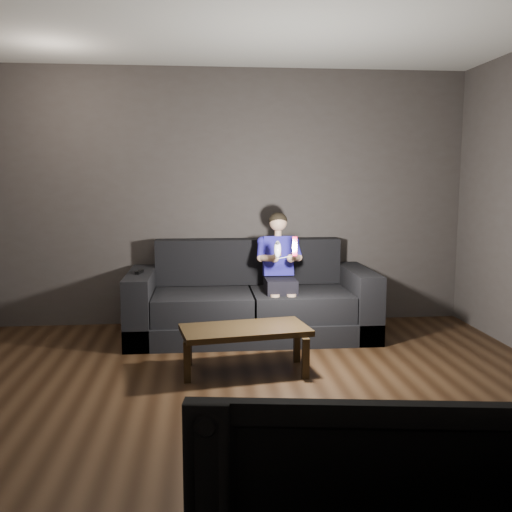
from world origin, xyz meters
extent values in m
plane|color=black|center=(0.00, 0.00, 0.00)|extent=(5.00, 5.00, 0.00)
cube|color=#3E3836|center=(0.00, 2.50, 1.35)|extent=(5.00, 0.04, 2.70)
cube|color=#3E3836|center=(0.00, -2.50, 1.35)|extent=(5.00, 0.04, 2.70)
cube|color=black|center=(0.14, 1.91, 0.10)|extent=(2.40, 1.04, 0.21)
cube|color=black|center=(-0.34, 1.80, 0.33)|extent=(0.94, 0.73, 0.25)
cube|color=black|center=(0.62, 1.80, 0.33)|extent=(0.94, 0.73, 0.25)
cube|color=black|center=(0.14, 2.31, 0.69)|extent=(1.92, 0.24, 0.47)
cube|color=black|center=(-0.94, 1.91, 0.33)|extent=(0.24, 1.04, 0.65)
cube|color=black|center=(1.22, 1.91, 0.33)|extent=(0.24, 1.04, 0.65)
cube|color=black|center=(0.41, 1.78, 0.53)|extent=(0.29, 0.37, 0.14)
cube|color=navy|center=(0.41, 1.98, 0.79)|extent=(0.29, 0.21, 0.41)
cube|color=yellow|center=(0.41, 1.90, 0.85)|extent=(0.09, 0.09, 0.10)
cube|color=red|center=(0.41, 1.89, 0.85)|extent=(0.06, 0.06, 0.06)
cylinder|color=#D9A684|center=(0.41, 1.98, 1.01)|extent=(0.07, 0.07, 0.06)
sphere|color=#D9A684|center=(0.41, 1.98, 1.12)|extent=(0.18, 0.18, 0.18)
ellipsoid|color=black|center=(0.41, 1.99, 1.14)|extent=(0.18, 0.18, 0.16)
cylinder|color=navy|center=(0.23, 1.92, 0.86)|extent=(0.08, 0.22, 0.19)
cylinder|color=navy|center=(0.59, 1.92, 0.86)|extent=(0.08, 0.22, 0.19)
cylinder|color=#D9A684|center=(0.28, 1.76, 0.82)|extent=(0.14, 0.23, 0.10)
cylinder|color=#D9A684|center=(0.55, 1.76, 0.82)|extent=(0.14, 0.23, 0.10)
sphere|color=#D9A684|center=(0.34, 1.67, 0.81)|extent=(0.08, 0.08, 0.08)
sphere|color=#D9A684|center=(0.49, 1.67, 0.81)|extent=(0.08, 0.08, 0.08)
cylinder|color=#D9A684|center=(0.33, 1.59, 0.31)|extent=(0.09, 0.09, 0.33)
cylinder|color=#D9A684|center=(0.49, 1.59, 0.31)|extent=(0.09, 0.09, 0.33)
cube|color=red|center=(0.49, 1.46, 0.94)|extent=(0.05, 0.07, 0.18)
cube|color=#6B0C00|center=(0.49, 1.44, 1.00)|extent=(0.03, 0.01, 0.03)
cylinder|color=silver|center=(0.49, 1.44, 0.93)|extent=(0.02, 0.01, 0.02)
ellipsoid|color=silver|center=(0.34, 1.46, 0.92)|extent=(0.08, 0.11, 0.17)
cylinder|color=black|center=(0.34, 1.43, 0.98)|extent=(0.03, 0.01, 0.03)
cube|color=black|center=(-0.94, 1.86, 0.67)|extent=(0.07, 0.16, 0.03)
cube|color=black|center=(-0.94, 1.91, 0.69)|extent=(0.02, 0.02, 0.00)
cube|color=black|center=(-0.01, 0.85, 0.34)|extent=(1.08, 0.66, 0.05)
cube|color=black|center=(-0.47, 0.65, 0.16)|extent=(0.06, 0.06, 0.32)
cube|color=black|center=(0.45, 0.65, 0.16)|extent=(0.06, 0.06, 0.32)
cube|color=black|center=(-0.47, 1.06, 0.16)|extent=(0.06, 0.06, 0.32)
cube|color=black|center=(0.45, 1.06, 0.16)|extent=(0.06, 0.06, 0.32)
imported|color=black|center=(0.12, -2.27, 0.75)|extent=(1.01, 0.27, 0.58)
camera|label=1|loc=(-0.34, -3.59, 1.55)|focal=40.00mm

